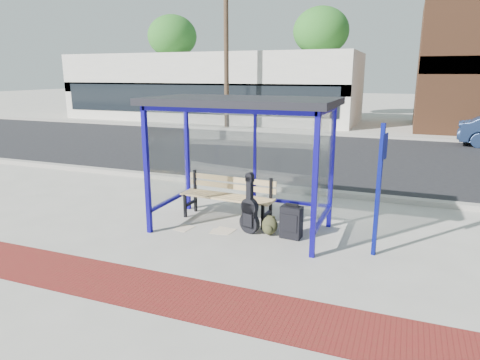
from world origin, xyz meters
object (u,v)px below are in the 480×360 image
at_px(guitar_bag, 250,213).
at_px(backpack, 269,226).
at_px(bench, 228,194).
at_px(suitcase, 291,222).

height_order(guitar_bag, backpack, guitar_bag).
distance_m(bench, guitar_bag, 0.89).
distance_m(bench, suitcase, 1.55).
bearing_deg(backpack, suitcase, -5.53).
height_order(suitcase, backpack, suitcase).
bearing_deg(suitcase, guitar_bag, -171.98).
distance_m(bench, backpack, 1.21).
xyz_separation_m(bench, suitcase, (1.43, -0.55, -0.21)).
relative_size(suitcase, backpack, 1.83).
relative_size(bench, backpack, 5.53).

